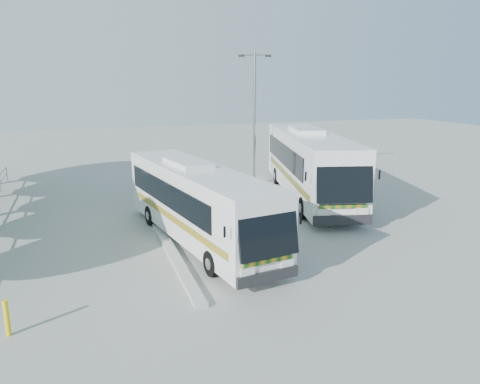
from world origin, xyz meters
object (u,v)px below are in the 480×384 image
object	(u,v)px
coach_adjacent	(309,163)
lamppost	(254,113)
bollard	(7,318)
coach_main	(197,202)

from	to	relation	value
coach_adjacent	lamppost	size ratio (longest dim) A/B	1.62
bollard	coach_adjacent	bearing A→B (deg)	37.42
bollard	lamppost	bearing A→B (deg)	50.49
coach_adjacent	bollard	size ratio (longest dim) A/B	13.33
coach_main	lamppost	size ratio (longest dim) A/B	1.38
coach_main	lamppost	distance (m)	11.46
lamppost	bollard	world-z (taller)	lamppost
coach_main	bollard	xyz separation A→B (m)	(-6.39, -5.55, -1.17)
coach_main	coach_adjacent	bearing A→B (deg)	24.28
coach_adjacent	lamppost	world-z (taller)	lamppost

